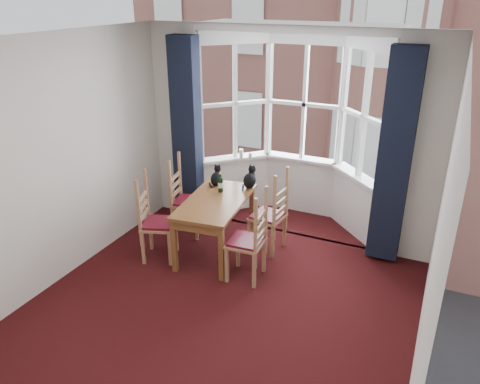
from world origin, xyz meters
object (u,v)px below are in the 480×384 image
Objects in this scene: chair_right_far at (274,218)px; dining_table at (215,207)px; cat_right at (250,179)px; wine_bottle at (220,184)px; candle_tall at (241,154)px; chair_left_near at (152,224)px; chair_left_far at (182,202)px; chair_right_near at (253,244)px; cat_left at (217,178)px; candle_short at (250,156)px.

dining_table is at bearing -153.70° from chair_right_far.
cat_right reaches higher than wine_bottle.
dining_table is at bearing -80.24° from candle_tall.
cat_right reaches higher than chair_left_near.
chair_left_far is 1.02m from cat_right.
cat_left is (-0.90, 0.83, 0.38)m from chair_right_near.
chair_left_near is 1.91m from candle_short.
chair_left_near is 1.36m from chair_right_near.
candle_short is at bearing 59.86° from chair_left_far.
cat_left is (-0.88, 0.11, 0.38)m from chair_right_far.
wine_bottle is (0.15, -0.19, 0.01)m from cat_left.
candle_tall is at bearing 90.71° from cat_left.
chair_right_near is at bearing -29.15° from dining_table.
dining_table is at bearing -113.45° from cat_right.
chair_left_near is 1.00× the size of chair_left_far.
cat_right is at bearing 115.85° from chair_right_near.
candle_short is at bearing 113.17° from cat_right.
wine_bottle is 1.04m from candle_short.
chair_right_far reaches higher than dining_table.
cat_left is 0.24m from wine_bottle.
candle_tall is 0.14m from candle_short.
cat_right is 1.20× the size of wine_bottle.
chair_right_near is at bearing -88.59° from chair_right_far.
chair_left_near is 1.42m from cat_right.
candle_tall is at bearing 65.38° from chair_left_far.
candle_short is (-0.75, 0.96, 0.44)m from chair_right_far.
cat_left reaches higher than chair_right_near.
cat_left is at bearing 129.62° from wine_bottle.
cat_right is at bearing -57.43° from candle_tall.
chair_right_near is at bearing -42.63° from cat_left.
cat_right reaches higher than chair_right_far.
candle_tall reaches higher than chair_right_far.
candle_short is (0.13, 0.85, 0.06)m from cat_left.
candle_short is at bearing 114.67° from chair_right_near.
dining_table is at bearing -78.24° from wine_bottle.
cat_right reaches higher than cat_left.
candle_short is (-0.77, 1.68, 0.44)m from chair_right_near.
cat_left is at bearing 137.37° from chair_right_near.
cat_left is at bearing 115.12° from dining_table.
cat_left is 0.83m from candle_tall.
dining_table is at bearing -64.88° from cat_left.
chair_left_near is 1.85m from candle_tall.
chair_left_far is at bearing 153.91° from chair_right_near.
cat_left reaches higher than candle_short.
dining_table is 0.53m from cat_left.
chair_left_near and chair_left_far have the same top height.
wine_bottle is at bearing 101.76° from dining_table.
dining_table is 15.53× the size of candle_short.
chair_left_near is at bearing -130.47° from wine_bottle.
cat_left reaches higher than wine_bottle.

